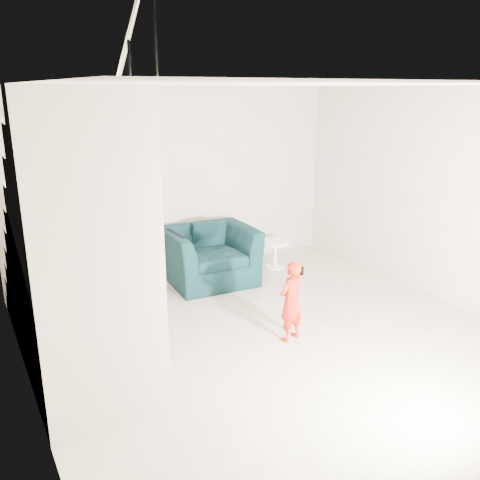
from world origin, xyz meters
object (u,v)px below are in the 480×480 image
toddler (291,301)px  staircase (75,280)px  armchair (210,255)px  side_table (275,250)px

toddler → staircase: 2.25m
armchair → side_table: size_ratio=2.82×
staircase → armchair: bearing=35.2°
side_table → armchair: bearing=-178.3°
staircase → side_table: bearing=25.3°
toddler → armchair: bearing=-106.4°
armchair → staircase: staircase is taller
side_table → staircase: 3.70m
side_table → staircase: staircase is taller
side_table → toddler: bearing=-119.4°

